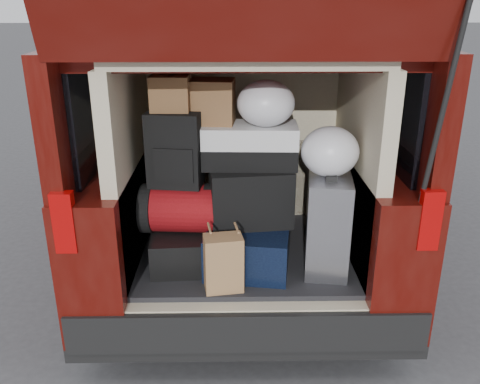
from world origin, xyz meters
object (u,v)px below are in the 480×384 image
object	(u,v)px
red_duffel	(179,208)
black_soft_case	(251,196)
twotone_duffel	(250,145)
backpack	(175,150)
black_hardshell	(185,243)
silver_roller	(328,224)
kraft_bag	(223,263)
navy_hardshell	(249,243)

from	to	relation	value
red_duffel	black_soft_case	xyz separation A→B (m)	(0.40, 0.01, 0.07)
black_soft_case	twotone_duffel	distance (m)	0.29
backpack	twotone_duffel	size ratio (longest dim) A/B	0.79
black_hardshell	red_duffel	xyz separation A→B (m)	(-0.02, -0.03, 0.24)
silver_roller	twotone_duffel	size ratio (longest dim) A/B	1.05
silver_roller	twotone_duffel	xyz separation A→B (m)	(-0.43, 0.16, 0.41)
kraft_bag	twotone_duffel	bearing A→B (deg)	60.00
navy_hardshell	silver_roller	size ratio (longest dim) A/B	1.01
black_hardshell	red_duffel	world-z (taller)	red_duffel
red_duffel	black_soft_case	size ratio (longest dim) A/B	0.92
black_soft_case	backpack	world-z (taller)	backpack
black_soft_case	twotone_duffel	bearing A→B (deg)	88.33
navy_hardshell	red_duffel	xyz separation A→B (m)	(-0.40, 0.01, 0.22)
black_hardshell	silver_roller	bearing A→B (deg)	-11.64
black_hardshell	backpack	distance (m)	0.58
silver_roller	red_duffel	xyz separation A→B (m)	(-0.83, 0.09, 0.06)
kraft_bag	twotone_duffel	world-z (taller)	twotone_duffel
navy_hardshell	silver_roller	world-z (taller)	silver_roller
kraft_bag	silver_roller	bearing A→B (deg)	11.84
navy_hardshell	backpack	bearing A→B (deg)	-174.60
silver_roller	red_duffel	world-z (taller)	silver_roller
kraft_bag	backpack	distance (m)	0.67
kraft_bag	red_duffel	world-z (taller)	red_duffel
kraft_bag	black_hardshell	bearing A→B (deg)	116.02
backpack	twotone_duffel	bearing A→B (deg)	17.04
silver_roller	backpack	bearing A→B (deg)	-178.48
black_hardshell	black_soft_case	size ratio (longest dim) A/B	1.12
red_duffel	black_hardshell	bearing A→B (deg)	59.67
black_hardshell	backpack	bearing A→B (deg)	-149.87
navy_hardshell	kraft_bag	size ratio (longest dim) A/B	1.81
backpack	twotone_duffel	world-z (taller)	backpack
silver_roller	black_soft_case	size ratio (longest dim) A/B	1.22
twotone_duffel	black_soft_case	bearing A→B (deg)	-82.94
red_duffel	black_soft_case	bearing A→B (deg)	6.10
black_hardshell	twotone_duffel	xyz separation A→B (m)	(0.38, 0.04, 0.58)
black_hardshell	black_soft_case	xyz separation A→B (m)	(0.38, -0.02, 0.30)
red_duffel	backpack	distance (m)	0.34
silver_roller	backpack	size ratio (longest dim) A/B	1.34
black_hardshell	twotone_duffel	distance (m)	0.70
silver_roller	black_soft_case	distance (m)	0.46
black_hardshell	kraft_bag	size ratio (longest dim) A/B	1.66
navy_hardshell	backpack	size ratio (longest dim) A/B	1.35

